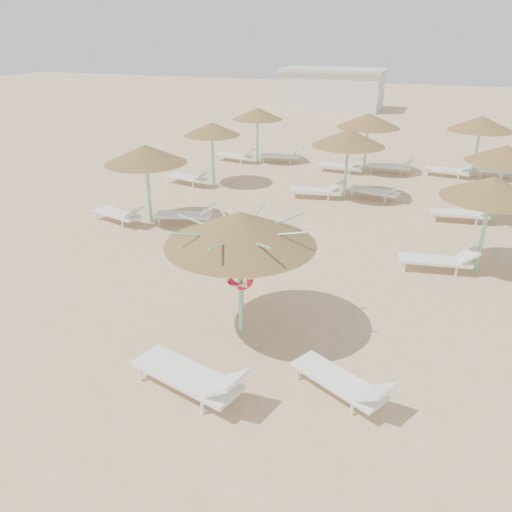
% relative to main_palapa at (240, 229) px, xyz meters
% --- Properties ---
extents(ground, '(120.00, 120.00, 0.00)m').
position_rel_main_palapa_xyz_m(ground, '(0.09, -0.36, -2.43)').
color(ground, '#D6AE82').
rests_on(ground, ground).
extents(main_palapa, '(3.12, 3.12, 2.79)m').
position_rel_main_palapa_xyz_m(main_palapa, '(0.00, 0.00, 0.00)').
color(main_palapa, '#7FDDB8').
rests_on(main_palapa, ground).
extents(lounger_main_a, '(2.43, 1.26, 0.85)m').
position_rel_main_palapa_xyz_m(lounger_main_a, '(-0.02, -2.26, -2.02)').
color(lounger_main_a, white).
rests_on(lounger_main_a, ground).
extents(lounger_main_b, '(2.01, 1.42, 0.71)m').
position_rel_main_palapa_xyz_m(lounger_main_b, '(2.54, -1.37, -2.09)').
color(lounger_main_b, white).
rests_on(lounger_main_b, ground).
extents(palapa_field, '(19.65, 14.13, 2.72)m').
position_rel_main_palapa_xyz_m(palapa_field, '(1.81, 10.30, -0.14)').
color(palapa_field, '#7FDDB8').
rests_on(palapa_field, ground).
extents(service_hut, '(8.40, 4.40, 3.25)m').
position_rel_main_palapa_xyz_m(service_hut, '(-5.91, 34.64, -0.79)').
color(service_hut, silver).
rests_on(service_hut, ground).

